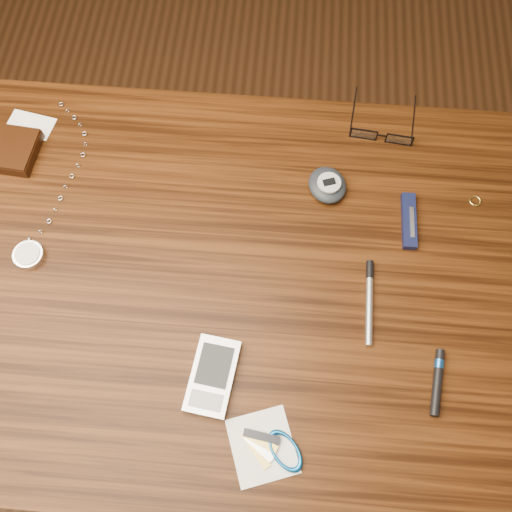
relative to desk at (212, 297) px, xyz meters
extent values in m
plane|color=#472814|center=(0.00, 0.00, -0.65)|extent=(3.80, 3.80, 0.00)
cube|color=#3A1B09|center=(0.00, 0.00, 0.08)|extent=(1.00, 0.70, 0.03)
cylinder|color=#4C2814|center=(0.45, -0.30, -0.29)|extent=(0.05, 0.05, 0.71)
cylinder|color=#4C2814|center=(-0.45, 0.30, -0.29)|extent=(0.05, 0.05, 0.71)
cylinder|color=#4C2814|center=(0.45, 0.30, -0.29)|extent=(0.05, 0.05, 0.71)
cube|color=black|center=(-0.36, 0.19, 0.11)|extent=(0.11, 0.09, 0.02)
cube|color=black|center=(-0.36, 0.19, 0.12)|extent=(0.11, 0.09, 0.00)
cube|color=white|center=(-0.34, 0.25, 0.10)|extent=(0.09, 0.06, 0.00)
cube|color=black|center=(0.24, 0.27, 0.11)|extent=(0.05, 0.01, 0.02)
cube|color=silver|center=(0.24, 0.27, 0.11)|extent=(0.04, 0.01, 0.02)
cylinder|color=black|center=(0.22, 0.33, 0.10)|extent=(0.01, 0.11, 0.00)
cube|color=black|center=(0.30, 0.27, 0.11)|extent=(0.05, 0.01, 0.02)
cube|color=silver|center=(0.30, 0.27, 0.11)|extent=(0.04, 0.01, 0.02)
cylinder|color=black|center=(0.33, 0.32, 0.10)|extent=(0.01, 0.11, 0.00)
cube|color=black|center=(0.27, 0.27, 0.12)|extent=(0.01, 0.00, 0.00)
torus|color=#F0DD66|center=(0.42, 0.16, 0.10)|extent=(0.02, 0.02, 0.00)
cylinder|color=silver|center=(-0.28, 0.01, 0.11)|extent=(0.05, 0.05, 0.01)
cylinder|color=silver|center=(-0.28, 0.01, 0.11)|extent=(0.04, 0.04, 0.00)
cylinder|color=silver|center=(-0.29, 0.03, 0.11)|extent=(0.01, 0.01, 0.01)
torus|color=silver|center=(-0.27, 0.05, 0.11)|extent=(0.01, 0.01, 0.01)
torus|color=silver|center=(-0.26, 0.07, 0.11)|extent=(0.01, 0.01, 0.00)
torus|color=silver|center=(-0.26, 0.09, 0.11)|extent=(0.01, 0.01, 0.01)
torus|color=silver|center=(-0.25, 0.11, 0.11)|extent=(0.01, 0.01, 0.00)
torus|color=silver|center=(-0.25, 0.13, 0.11)|extent=(0.01, 0.01, 0.01)
torus|color=silver|center=(-0.25, 0.16, 0.11)|extent=(0.01, 0.01, 0.00)
torus|color=silver|center=(-0.24, 0.18, 0.11)|extent=(0.01, 0.00, 0.01)
torus|color=silver|center=(-0.23, 0.20, 0.11)|extent=(0.01, 0.01, 0.00)
torus|color=silver|center=(-0.24, 0.22, 0.11)|extent=(0.01, 0.00, 0.01)
torus|color=silver|center=(-0.24, 0.24, 0.11)|extent=(0.01, 0.01, 0.00)
torus|color=silver|center=(-0.25, 0.26, 0.11)|extent=(0.01, 0.01, 0.01)
torus|color=silver|center=(-0.27, 0.27, 0.11)|extent=(0.01, 0.01, 0.00)
torus|color=silver|center=(-0.28, 0.29, 0.11)|extent=(0.01, 0.01, 0.01)
torus|color=silver|center=(-0.30, 0.30, 0.11)|extent=(0.01, 0.01, 0.00)
cube|color=#ACABB0|center=(0.03, -0.16, 0.11)|extent=(0.07, 0.12, 0.01)
cube|color=black|center=(0.03, -0.14, 0.12)|extent=(0.05, 0.07, 0.00)
cube|color=#95979C|center=(0.02, -0.19, 0.12)|extent=(0.05, 0.03, 0.00)
ellipsoid|color=#20242B|center=(0.18, 0.17, 0.11)|extent=(0.08, 0.09, 0.02)
cylinder|color=#A9ADB2|center=(0.18, 0.16, 0.13)|extent=(0.04, 0.04, 0.00)
cube|color=black|center=(0.18, 0.16, 0.13)|extent=(0.02, 0.02, 0.00)
cube|color=white|center=(0.10, -0.25, 0.10)|extent=(0.11, 0.12, 0.00)
torus|color=#0E579F|center=(0.14, -0.25, 0.11)|extent=(0.07, 0.07, 0.01)
cube|color=olive|center=(0.10, -0.25, 0.10)|extent=(0.04, 0.05, 0.00)
cube|color=silver|center=(0.10, -0.25, 0.11)|extent=(0.05, 0.04, 0.00)
cube|color=olive|center=(0.10, -0.24, 0.11)|extent=(0.05, 0.03, 0.00)
cube|color=black|center=(0.10, -0.23, 0.11)|extent=(0.05, 0.02, 0.00)
cube|color=black|center=(0.31, 0.12, 0.11)|extent=(0.02, 0.10, 0.01)
cube|color=white|center=(0.31, 0.11, 0.11)|extent=(0.01, 0.05, 0.00)
cylinder|color=#BCBDC1|center=(0.25, -0.03, 0.11)|extent=(0.01, 0.13, 0.01)
cylinder|color=black|center=(0.25, 0.03, 0.11)|extent=(0.01, 0.03, 0.01)
cylinder|color=black|center=(0.34, -0.14, 0.11)|extent=(0.03, 0.10, 0.01)
cylinder|color=blue|center=(0.35, -0.11, 0.11)|extent=(0.02, 0.01, 0.01)
camera|label=1|loc=(0.10, -0.33, 0.92)|focal=40.00mm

